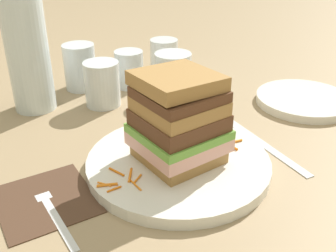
# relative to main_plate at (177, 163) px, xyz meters

# --- Properties ---
(ground_plane) EXTENTS (3.00, 3.00, 0.00)m
(ground_plane) POSITION_rel_main_plate_xyz_m (0.00, 0.01, -0.01)
(ground_plane) COLOR #9E8460
(main_plate) EXTENTS (0.27, 0.27, 0.02)m
(main_plate) POSITION_rel_main_plate_xyz_m (0.00, 0.00, 0.00)
(main_plate) COLOR white
(main_plate) RESTS_ON ground_plane
(sandwich) EXTENTS (0.13, 0.13, 0.13)m
(sandwich) POSITION_rel_main_plate_xyz_m (0.00, 0.00, 0.07)
(sandwich) COLOR #A87A42
(sandwich) RESTS_ON main_plate
(carrot_shred_0) EXTENTS (0.02, 0.02, 0.00)m
(carrot_shred_0) POSITION_rel_main_plate_xyz_m (-0.12, -0.01, 0.01)
(carrot_shred_0) COLOR orange
(carrot_shred_0) RESTS_ON main_plate
(carrot_shred_1) EXTENTS (0.02, 0.03, 0.00)m
(carrot_shred_1) POSITION_rel_main_plate_xyz_m (-0.08, -0.01, 0.01)
(carrot_shred_1) COLOR orange
(carrot_shred_1) RESTS_ON main_plate
(carrot_shred_2) EXTENTS (0.01, 0.03, 0.00)m
(carrot_shred_2) POSITION_rel_main_plate_xyz_m (-0.08, -0.03, 0.01)
(carrot_shred_2) COLOR orange
(carrot_shred_2) RESTS_ON main_plate
(carrot_shred_3) EXTENTS (0.03, 0.01, 0.00)m
(carrot_shred_3) POSITION_rel_main_plate_xyz_m (-0.11, -0.02, 0.01)
(carrot_shred_3) COLOR orange
(carrot_shred_3) RESTS_ON main_plate
(carrot_shred_4) EXTENTS (0.01, 0.03, 0.00)m
(carrot_shred_4) POSITION_rel_main_plate_xyz_m (-0.09, 0.01, 0.01)
(carrot_shred_4) COLOR orange
(carrot_shred_4) RESTS_ON main_plate
(carrot_shred_5) EXTENTS (0.02, 0.00, 0.00)m
(carrot_shred_5) POSITION_rel_main_plate_xyz_m (-0.11, -0.03, 0.01)
(carrot_shred_5) COLOR orange
(carrot_shred_5) RESTS_ON main_plate
(carrot_shred_6) EXTENTS (0.02, 0.02, 0.00)m
(carrot_shred_6) POSITION_rel_main_plate_xyz_m (-0.07, -0.02, 0.01)
(carrot_shred_6) COLOR orange
(carrot_shred_6) RESTS_ON main_plate
(carrot_shred_7) EXTENTS (0.02, 0.00, 0.00)m
(carrot_shred_7) POSITION_rel_main_plate_xyz_m (0.10, -0.00, 0.01)
(carrot_shred_7) COLOR orange
(carrot_shred_7) RESTS_ON main_plate
(carrot_shred_8) EXTENTS (0.02, 0.02, 0.00)m
(carrot_shred_8) POSITION_rel_main_plate_xyz_m (0.11, 0.02, 0.01)
(carrot_shred_8) COLOR orange
(carrot_shred_8) RESTS_ON main_plate
(carrot_shred_9) EXTENTS (0.01, 0.03, 0.00)m
(carrot_shred_9) POSITION_rel_main_plate_xyz_m (0.10, 0.03, 0.01)
(carrot_shred_9) COLOR orange
(carrot_shred_9) RESTS_ON main_plate
(carrot_shred_10) EXTENTS (0.01, 0.03, 0.00)m
(carrot_shred_10) POSITION_rel_main_plate_xyz_m (0.10, 0.02, 0.01)
(carrot_shred_10) COLOR orange
(carrot_shred_10) RESTS_ON main_plate
(carrot_shred_11) EXTENTS (0.01, 0.03, 0.00)m
(carrot_shred_11) POSITION_rel_main_plate_xyz_m (0.09, -0.01, 0.01)
(carrot_shred_11) COLOR orange
(carrot_shred_11) RESTS_ON main_plate
(carrot_shred_12) EXTENTS (0.01, 0.02, 0.00)m
(carrot_shred_12) POSITION_rel_main_plate_xyz_m (0.11, 0.03, 0.01)
(carrot_shred_12) COLOR orange
(carrot_shred_12) RESTS_ON main_plate
(carrot_shred_13) EXTENTS (0.01, 0.02, 0.00)m
(carrot_shred_13) POSITION_rel_main_plate_xyz_m (0.09, 0.01, 0.01)
(carrot_shred_13) COLOR orange
(carrot_shred_13) RESTS_ON main_plate
(carrot_shred_14) EXTENTS (0.03, 0.02, 0.00)m
(carrot_shred_14) POSITION_rel_main_plate_xyz_m (0.10, 0.03, 0.01)
(carrot_shred_14) COLOR orange
(carrot_shred_14) RESTS_ON main_plate
(carrot_shred_15) EXTENTS (0.02, 0.02, 0.00)m
(carrot_shred_15) POSITION_rel_main_plate_xyz_m (0.09, -0.01, 0.01)
(carrot_shred_15) COLOR orange
(carrot_shred_15) RESTS_ON main_plate
(napkin_dark) EXTENTS (0.13, 0.14, 0.00)m
(napkin_dark) POSITION_rel_main_plate_xyz_m (-0.19, 0.01, -0.01)
(napkin_dark) COLOR #4C3323
(napkin_dark) RESTS_ON ground_plane
(fork) EXTENTS (0.03, 0.17, 0.00)m
(fork) POSITION_rel_main_plate_xyz_m (-0.19, -0.01, -0.00)
(fork) COLOR silver
(fork) RESTS_ON napkin_dark
(knife) EXTENTS (0.02, 0.20, 0.00)m
(knife) POSITION_rel_main_plate_xyz_m (0.16, -0.02, -0.01)
(knife) COLOR silver
(knife) RESTS_ON ground_plane
(juice_glass) EXTENTS (0.07, 0.07, 0.09)m
(juice_glass) POSITION_rel_main_plate_xyz_m (0.12, 0.24, 0.03)
(juice_glass) COLOR white
(juice_glass) RESTS_ON ground_plane
(water_bottle) EXTENTS (0.08, 0.08, 0.29)m
(water_bottle) POSITION_rel_main_plate_xyz_m (-0.14, 0.31, 0.12)
(water_bottle) COLOR silver
(water_bottle) RESTS_ON ground_plane
(empty_tumbler_0) EXTENTS (0.06, 0.06, 0.08)m
(empty_tumbler_0) POSITION_rel_main_plate_xyz_m (0.06, 0.33, 0.03)
(empty_tumbler_0) COLOR silver
(empty_tumbler_0) RESTS_ON ground_plane
(empty_tumbler_1) EXTENTS (0.07, 0.07, 0.10)m
(empty_tumbler_1) POSITION_rel_main_plate_xyz_m (-0.03, 0.37, 0.04)
(empty_tumbler_1) COLOR silver
(empty_tumbler_1) RESTS_ON ground_plane
(empty_tumbler_2) EXTENTS (0.07, 0.07, 0.09)m
(empty_tumbler_2) POSITION_rel_main_plate_xyz_m (-0.02, 0.27, 0.03)
(empty_tumbler_2) COLOR silver
(empty_tumbler_2) RESTS_ON ground_plane
(empty_tumbler_3) EXTENTS (0.07, 0.07, 0.07)m
(empty_tumbler_3) POSITION_rel_main_plate_xyz_m (0.18, 0.39, 0.03)
(empty_tumbler_3) COLOR silver
(empty_tumbler_3) RESTS_ON ground_plane
(side_plate) EXTENTS (0.19, 0.19, 0.02)m
(side_plate) POSITION_rel_main_plate_xyz_m (0.33, 0.09, -0.00)
(side_plate) COLOR white
(side_plate) RESTS_ON ground_plane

